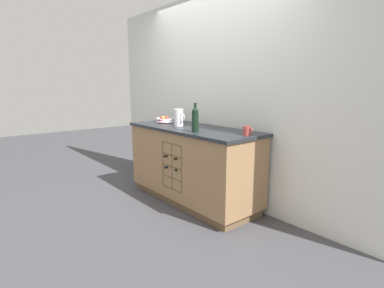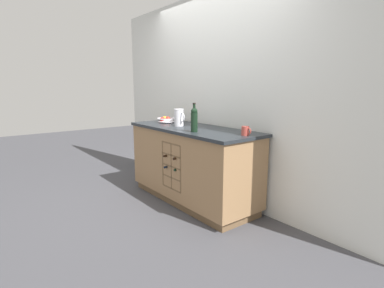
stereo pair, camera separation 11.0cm
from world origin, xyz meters
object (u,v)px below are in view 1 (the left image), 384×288
at_px(ceramic_mug, 247,131).
at_px(standing_wine_bottle, 195,119).
at_px(fruit_bowl, 165,120).
at_px(white_pitcher, 179,117).

relative_size(ceramic_mug, standing_wine_bottle, 0.37).
xyz_separation_m(fruit_bowl, white_pitcher, (0.42, -0.09, 0.07)).
distance_m(white_pitcher, standing_wine_bottle, 0.50).
height_order(fruit_bowl, standing_wine_bottle, standing_wine_bottle).
relative_size(white_pitcher, standing_wine_bottle, 0.68).
bearing_deg(white_pitcher, fruit_bowl, 168.32).
relative_size(fruit_bowl, white_pitcher, 1.24).
relative_size(white_pitcher, ceramic_mug, 1.83).
distance_m(fruit_bowl, standing_wine_bottle, 0.93).
bearing_deg(ceramic_mug, standing_wine_bottle, -153.07).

